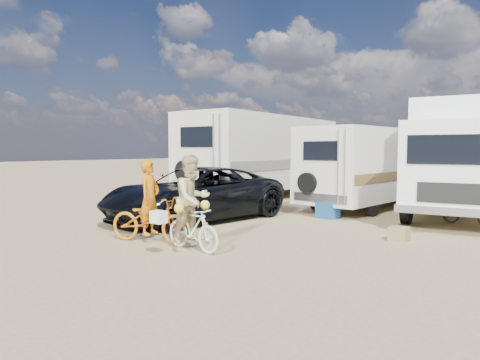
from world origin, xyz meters
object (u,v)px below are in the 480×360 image
Objects in this scene: rv_main at (374,168)px; rider_man at (150,205)px; box_truck at (460,159)px; rider_woman at (192,207)px; dark_suv at (195,194)px; bike_parked at (469,211)px; rv_left at (263,158)px; bike_man at (150,219)px; bike_woman at (193,229)px; cooler at (328,210)px; crate at (399,234)px.

rv_main reaches higher than rider_man.
box_truck is 3.74× the size of rider_woman.
bike_parked is (6.62, 3.91, -0.39)m from dark_suv.
rider_woman is (4.49, -9.23, -0.84)m from rv_left.
rv_left reaches higher than bike_man.
rv_main is 9.17m from rider_man.
bike_parked is at bearing -55.24° from bike_man.
dark_suv is 3.73× the size of bike_woman.
rider_woman reaches higher than cooler.
rider_man reaches higher than bike_woman.
bike_parked is at bearing 27.41° from cooler.
bike_parked is at bearing -76.07° from box_truck.
crate is at bearing -58.61° from rv_main.
bike_man is at bearing -73.03° from rv_left.
rider_man is (1.28, -2.86, 0.05)m from dark_suv.
rv_left is at bearing 31.94° from bike_woman.
box_truck reaches higher than rv_main.
crate is (7.59, -5.66, -1.58)m from rv_left.
box_truck is 4.34m from cooler.
box_truck is 8.99m from bike_woman.
dark_suv is at bearing 48.16° from rider_woman.
rider_man is 4.18× the size of crate.
rv_main is 4.26m from bike_parked.
rv_main is 1.25× the size of dark_suv.
rider_man is 2.70× the size of cooler.
bike_woman is 5.63m from cooler.
cooler is 3.45m from crate.
rider_man is at bearing 94.41° from rider_woman.
bike_parked is (8.48, -2.43, -1.34)m from rv_left.
rider_woman is at bearing 0.00° from bike_woman.
box_truck is 9.52m from rider_man.
bike_parked is (5.34, 6.77, -0.44)m from rider_man.
box_truck is at bearing -9.74° from rv_main.
bike_woman is (4.49, -9.23, -1.28)m from rv_left.
box_truck is at bearing 85.53° from crate.
rv_left reaches higher than bike_parked.
dark_suv is 3.15m from bike_man.
dark_suv is 3.14m from rider_man.
bike_man is 5.70m from crate.
box_truck reaches higher than crate.
bike_man is 5.84m from cooler.
rv_left is 1.30× the size of box_truck.
rv_left reaches higher than bike_woman.
rider_woman is 1.19× the size of bike_parked.
rv_left reaches higher than cooler.
box_truck reaches higher than rider_man.
box_truck is 8.94m from rider_woman.
box_truck is 4.91m from crate.
bike_woman is (-3.47, -8.19, -1.34)m from box_truck.
dark_suv is at bearing 138.15° from bike_parked.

